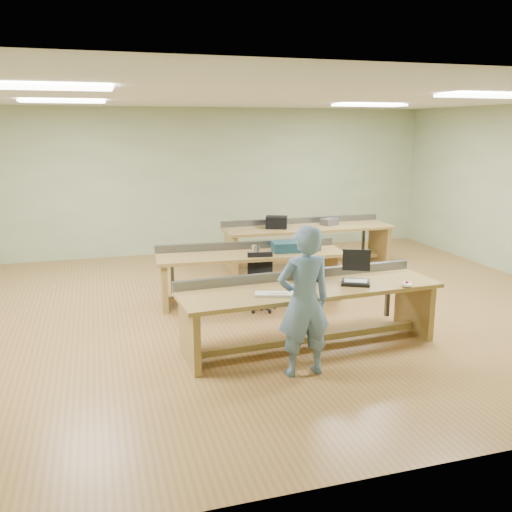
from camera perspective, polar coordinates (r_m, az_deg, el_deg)
name	(u,v)px	position (r m, az deg, el deg)	size (l,w,h in m)	color
floor	(255,310)	(7.96, -0.09, -5.66)	(10.00, 10.00, 0.00)	olive
ceiling	(255,96)	(7.53, -0.09, 16.46)	(10.00, 10.00, 0.00)	silver
wall_back	(201,181)	(11.47, -5.82, 7.83)	(10.00, 0.04, 3.00)	#A3B388
wall_front	(415,286)	(4.01, 16.36, -3.05)	(10.00, 0.04, 3.00)	#A3B388
fluor_panels	(255,99)	(7.53, -0.09, 16.23)	(6.20, 3.50, 0.03)	white
workbench_front	(309,301)	(6.56, 5.61, -4.75)	(3.21, 1.02, 0.86)	#9E7F42
workbench_mid	(250,265)	(8.23, -0.59, -0.97)	(2.87, 0.93, 0.86)	#9E7F42
workbench_back	(308,236)	(10.47, 5.45, 2.13)	(3.26, 0.88, 0.86)	#9E7F42
person	(304,302)	(5.72, 5.07, -4.81)	(0.60, 0.39, 1.63)	#678CA8
laptop_base	(356,283)	(6.66, 10.44, -2.77)	(0.34, 0.28, 0.04)	black
laptop_screen	(356,260)	(6.73, 10.53, -0.43)	(0.34, 0.02, 0.27)	black
keyboard	(277,294)	(6.12, 2.24, -4.04)	(0.50, 0.17, 0.03)	beige
trackball_mouse	(407,284)	(6.68, 15.61, -2.89)	(0.12, 0.14, 0.06)	white
camera_bag	(311,273)	(6.71, 5.77, -1.84)	(0.27, 0.17, 0.19)	black
task_chair	(261,289)	(7.90, 0.56, -3.51)	(0.51, 0.51, 0.82)	black
parts_bin_teal	(286,247)	(8.27, 3.20, 0.99)	(0.42, 0.32, 0.15)	#143341
parts_bin_grey	(306,246)	(8.42, 5.31, 1.05)	(0.41, 0.26, 0.11)	#3D3D40
mug	(255,249)	(8.18, -0.06, 0.72)	(0.13, 0.13, 0.11)	#3D3D40
drinks_can	(254,249)	(8.11, -0.18, 0.70)	(0.07, 0.07, 0.13)	silver
storage_box_back	(277,222)	(10.18, 2.17, 3.56)	(0.39, 0.28, 0.22)	black
tray_back	(329,222)	(10.62, 7.72, 3.60)	(0.31, 0.23, 0.13)	#3D3D40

